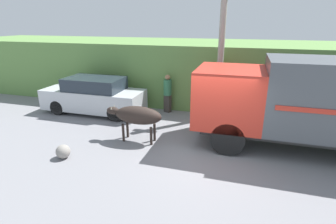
{
  "coord_description": "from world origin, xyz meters",
  "views": [
    {
      "loc": [
        0.86,
        -7.68,
        4.03
      ],
      "look_at": [
        -1.59,
        0.59,
        1.02
      ],
      "focal_mm": 28.0,
      "sensor_mm": 36.0,
      "label": 1
    }
  ],
  "objects_px": {
    "brown_cow": "(137,116)",
    "cargo_truck": "(317,101)",
    "parked_suv": "(94,96)",
    "utility_pole": "(221,49)",
    "pedestrian_on_hill": "(168,92)",
    "roadside_rock": "(63,152)"
  },
  "relations": [
    {
      "from": "parked_suv",
      "to": "roadside_rock",
      "type": "distance_m",
      "value": 4.31
    },
    {
      "from": "pedestrian_on_hill",
      "to": "utility_pole",
      "type": "distance_m",
      "value": 3.03
    },
    {
      "from": "cargo_truck",
      "to": "brown_cow",
      "type": "bearing_deg",
      "value": -170.68
    },
    {
      "from": "cargo_truck",
      "to": "brown_cow",
      "type": "distance_m",
      "value": 5.76
    },
    {
      "from": "parked_suv",
      "to": "utility_pole",
      "type": "distance_m",
      "value": 5.98
    },
    {
      "from": "brown_cow",
      "to": "roadside_rock",
      "type": "relative_size",
      "value": 4.66
    },
    {
      "from": "brown_cow",
      "to": "utility_pole",
      "type": "relative_size",
      "value": 0.35
    },
    {
      "from": "cargo_truck",
      "to": "parked_suv",
      "type": "height_order",
      "value": "cargo_truck"
    },
    {
      "from": "utility_pole",
      "to": "roadside_rock",
      "type": "relative_size",
      "value": 13.13
    },
    {
      "from": "utility_pole",
      "to": "cargo_truck",
      "type": "bearing_deg",
      "value": -36.03
    },
    {
      "from": "brown_cow",
      "to": "cargo_truck",
      "type": "bearing_deg",
      "value": -1.13
    },
    {
      "from": "parked_suv",
      "to": "utility_pole",
      "type": "xyz_separation_m",
      "value": [
        5.49,
        1.0,
        2.17
      ]
    },
    {
      "from": "roadside_rock",
      "to": "pedestrian_on_hill",
      "type": "bearing_deg",
      "value": 70.01
    },
    {
      "from": "parked_suv",
      "to": "roadside_rock",
      "type": "bearing_deg",
      "value": -67.63
    },
    {
      "from": "cargo_truck",
      "to": "utility_pole",
      "type": "distance_m",
      "value": 4.2
    },
    {
      "from": "brown_cow",
      "to": "pedestrian_on_hill",
      "type": "height_order",
      "value": "pedestrian_on_hill"
    },
    {
      "from": "brown_cow",
      "to": "parked_suv",
      "type": "xyz_separation_m",
      "value": [
        -3.08,
        2.25,
        -0.15
      ]
    },
    {
      "from": "utility_pole",
      "to": "brown_cow",
      "type": "bearing_deg",
      "value": -126.55
    },
    {
      "from": "roadside_rock",
      "to": "brown_cow",
      "type": "bearing_deg",
      "value": 46.29
    },
    {
      "from": "cargo_truck",
      "to": "brown_cow",
      "type": "height_order",
      "value": "cargo_truck"
    },
    {
      "from": "pedestrian_on_hill",
      "to": "roadside_rock",
      "type": "bearing_deg",
      "value": 91.67
    },
    {
      "from": "brown_cow",
      "to": "utility_pole",
      "type": "height_order",
      "value": "utility_pole"
    }
  ]
}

